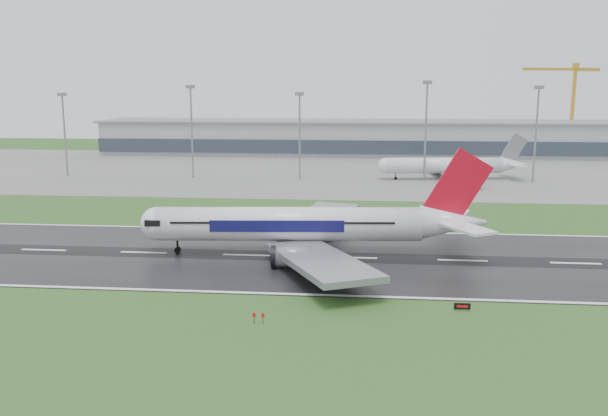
# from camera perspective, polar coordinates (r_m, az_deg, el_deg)

# --- Properties ---
(ground) EXTENTS (520.00, 520.00, 0.00)m
(ground) POSITION_cam_1_polar(r_m,az_deg,el_deg) (117.17, 4.45, -4.56)
(ground) COLOR #264D1C
(ground) RESTS_ON ground
(runway) EXTENTS (400.00, 45.00, 0.10)m
(runway) POSITION_cam_1_polar(r_m,az_deg,el_deg) (117.15, 4.45, -4.54)
(runway) COLOR black
(runway) RESTS_ON ground
(apron) EXTENTS (400.00, 130.00, 0.08)m
(apron) POSITION_cam_1_polar(r_m,az_deg,el_deg) (239.96, 4.99, 3.42)
(apron) COLOR slate
(apron) RESTS_ON ground
(terminal) EXTENTS (240.00, 36.00, 15.00)m
(terminal) POSITION_cam_1_polar(r_m,az_deg,el_deg) (298.86, 5.11, 6.33)
(terminal) COLOR #90939B
(terminal) RESTS_ON ground
(main_airliner) EXTENTS (70.26, 67.43, 19.26)m
(main_airliner) POSITION_cam_1_polar(r_m,az_deg,el_deg) (117.78, 0.85, 0.41)
(main_airliner) COLOR silver
(main_airliner) RESTS_ON runway
(parked_airliner) EXTENTS (57.76, 54.66, 15.25)m
(parked_airliner) POSITION_cam_1_polar(r_m,az_deg,el_deg) (220.69, 13.09, 4.53)
(parked_airliner) COLOR silver
(parked_airliner) RESTS_ON apron
(tower_crane) EXTENTS (40.36, 18.71, 42.40)m
(tower_crane) POSITION_cam_1_polar(r_m,az_deg,el_deg) (328.35, 23.20, 8.31)
(tower_crane) COLOR #C0891F
(tower_crane) RESTS_ON ground
(runway_sign) EXTENTS (2.31, 0.41, 1.04)m
(runway_sign) POSITION_cam_1_polar(r_m,az_deg,el_deg) (93.10, 14.17, -8.68)
(runway_sign) COLOR black
(runway_sign) RESTS_ON ground
(floodmast_0) EXTENTS (0.64, 0.64, 28.10)m
(floodmast_0) POSITION_cam_1_polar(r_m,az_deg,el_deg) (237.96, -20.89, 6.08)
(floodmast_0) COLOR gray
(floodmast_0) RESTS_ON ground
(floodmast_1) EXTENTS (0.64, 0.64, 30.75)m
(floodmast_1) POSITION_cam_1_polar(r_m,az_deg,el_deg) (221.53, -10.15, 6.66)
(floodmast_1) COLOR gray
(floodmast_1) RESTS_ON ground
(floodmast_2) EXTENTS (0.64, 0.64, 28.40)m
(floodmast_2) POSITION_cam_1_polar(r_m,az_deg,el_deg) (214.69, -0.40, 6.38)
(floodmast_2) COLOR gray
(floodmast_2) RESTS_ON ground
(floodmast_3) EXTENTS (0.64, 0.64, 32.15)m
(floodmast_3) POSITION_cam_1_polar(r_m,az_deg,el_deg) (214.45, 10.98, 6.68)
(floodmast_3) COLOR gray
(floodmast_3) RESTS_ON ground
(floodmast_4) EXTENTS (0.64, 0.64, 30.53)m
(floodmast_4) POSITION_cam_1_polar(r_m,az_deg,el_deg) (220.83, 20.29, 6.11)
(floodmast_4) COLOR gray
(floodmast_4) RESTS_ON ground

